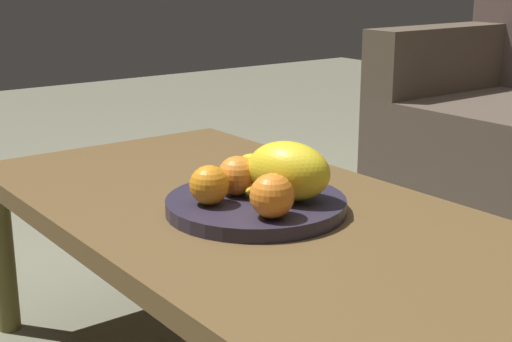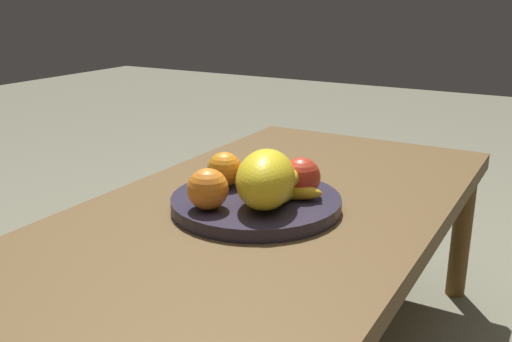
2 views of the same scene
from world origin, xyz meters
name	(u,v)px [view 2 (image 2 of 2)]	position (x,y,z in m)	size (l,w,h in m)	color
coffee_table	(257,230)	(0.00, 0.00, 0.35)	(1.28, 0.63, 0.39)	brown
fruit_bowl	(256,203)	(-0.01, -0.01, 0.41)	(0.32, 0.32, 0.03)	#2C2638
melon_large_front	(266,179)	(0.03, 0.04, 0.47)	(0.16, 0.10, 0.10)	yellow
orange_front	(208,189)	(0.09, -0.05, 0.45)	(0.07, 0.07, 0.07)	orange
orange_left	(259,172)	(-0.04, -0.02, 0.45)	(0.07, 0.07, 0.07)	orange
orange_right	(225,169)	(-0.03, -0.09, 0.45)	(0.07, 0.07, 0.07)	orange
apple_front	(301,177)	(-0.05, 0.06, 0.45)	(0.07, 0.07, 0.07)	red
banana_bunch	(286,183)	(-0.03, 0.04, 0.45)	(0.18, 0.15, 0.06)	yellow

